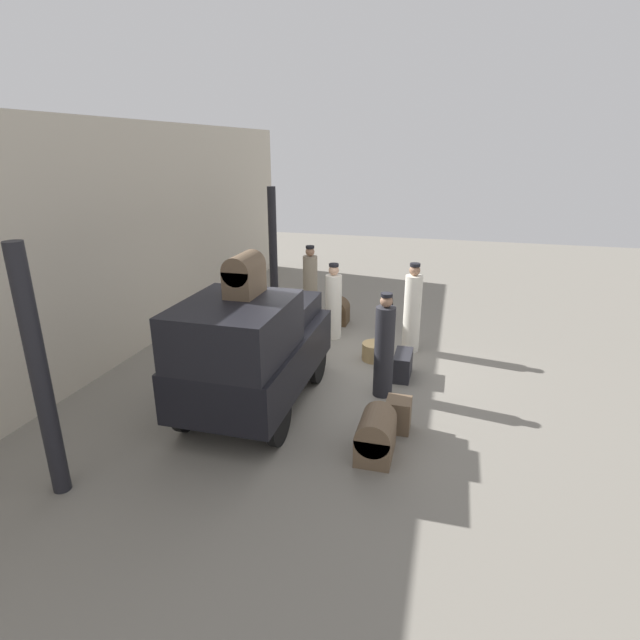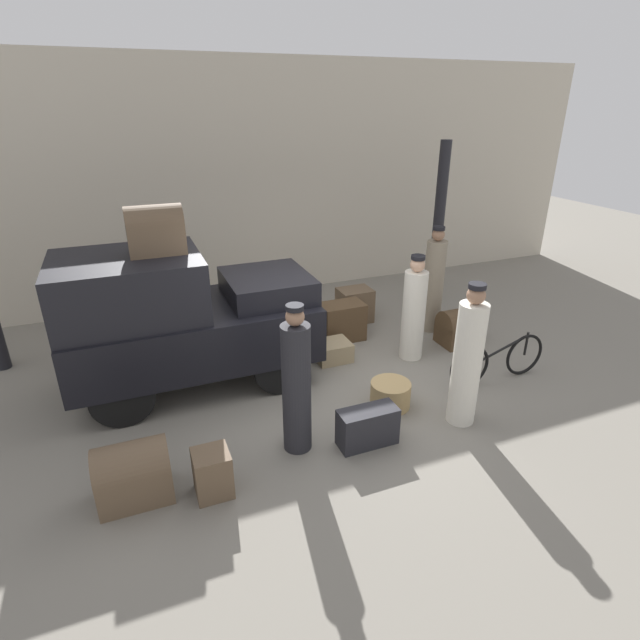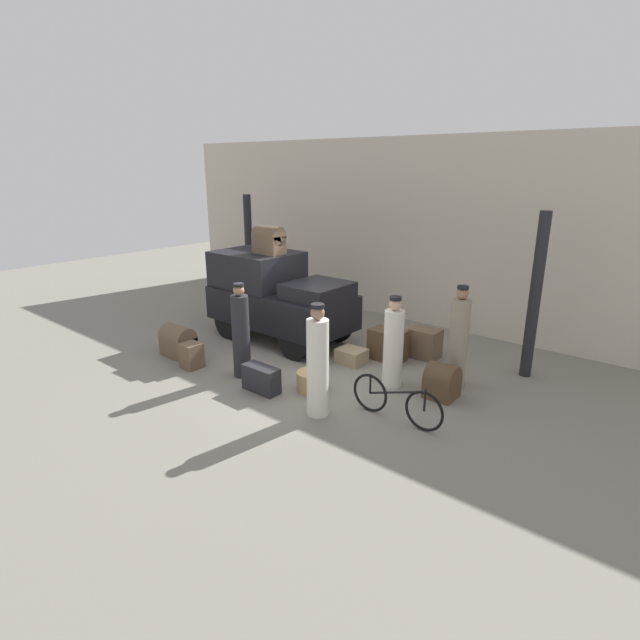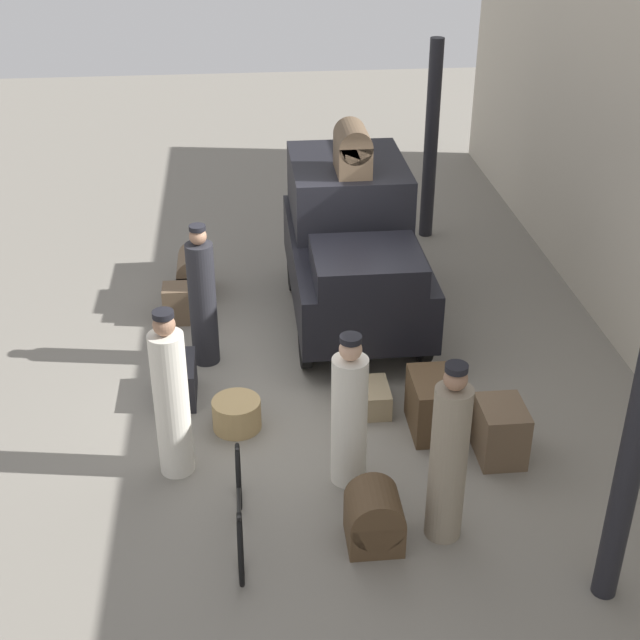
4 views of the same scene
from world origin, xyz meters
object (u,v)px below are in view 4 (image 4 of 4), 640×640
at_px(truck, 353,244).
at_px(suitcase_tan_flat, 432,405).
at_px(bicycle, 239,510).
at_px(trunk_barrel_dark, 195,273).
at_px(trunk_on_truck_roof, 353,148).
at_px(porter_carrying_trunk, 449,459).
at_px(suitcase_small_leather, 374,518).
at_px(porter_standing_middle, 171,400).
at_px(porter_with_bicycle, 203,300).
at_px(porter_lifting_near_truck, 349,416).
at_px(suitcase_black_upright, 500,431).
at_px(wicker_basket, 237,414).
at_px(trunk_wicker_pale, 368,398).
at_px(trunk_umber_medium, 177,303).
at_px(trunk_large_brown, 183,380).

xyz_separation_m(truck, suitcase_tan_flat, (2.65, 0.53, -0.73)).
bearing_deg(bicycle, trunk_barrel_dark, -174.01).
distance_m(bicycle, trunk_on_truck_roof, 4.98).
distance_m(porter_carrying_trunk, suitcase_small_leather, 0.87).
bearing_deg(bicycle, porter_standing_middle, -149.82).
bearing_deg(porter_with_bicycle, porter_lifting_near_truck, 31.01).
relative_size(porter_with_bicycle, suitcase_black_upright, 2.92).
bearing_deg(suitcase_small_leather, truck, 175.31).
xyz_separation_m(truck, porter_lifting_near_truck, (3.39, -0.47, -0.28)).
height_order(bicycle, porter_lifting_near_truck, porter_lifting_near_truck).
bearing_deg(porter_standing_middle, truck, 144.51).
bearing_deg(bicycle, suitcase_tan_flat, 125.44).
bearing_deg(porter_lifting_near_truck, suitcase_small_leather, 7.43).
bearing_deg(porter_lifting_near_truck, suitcase_tan_flat, 126.51).
relative_size(truck, porter_carrying_trunk, 1.79).
bearing_deg(trunk_on_truck_roof, wicker_basket, -31.36).
height_order(suitcase_black_upright, trunk_on_truck_roof, trunk_on_truck_roof).
relative_size(porter_lifting_near_truck, porter_with_bicycle, 0.93).
bearing_deg(trunk_barrel_dark, trunk_on_truck_roof, 72.76).
relative_size(suitcase_tan_flat, trunk_wicker_pale, 1.34).
height_order(wicker_basket, porter_with_bicycle, porter_with_bicycle).
bearing_deg(wicker_basket, trunk_on_truck_roof, 148.64).
height_order(porter_with_bicycle, trunk_umber_medium, porter_with_bicycle).
distance_m(porter_lifting_near_truck, porter_with_bicycle, 2.82).
bearing_deg(trunk_on_truck_roof, bicycle, -19.97).
bearing_deg(porter_with_bicycle, porter_carrying_trunk, 34.17).
xyz_separation_m(wicker_basket, suitcase_small_leather, (1.91, 1.22, 0.11)).
bearing_deg(porter_carrying_trunk, trunk_on_truck_roof, -176.10).
relative_size(bicycle, trunk_on_truck_roof, 2.36).
relative_size(suitcase_tan_flat, trunk_on_truck_roof, 1.06).
xyz_separation_m(wicker_basket, porter_standing_middle, (0.67, -0.62, 0.68)).
bearing_deg(suitcase_black_upright, porter_standing_middle, -91.76).
bearing_deg(trunk_umber_medium, trunk_barrel_dark, 163.63).
distance_m(porter_standing_middle, trunk_umber_medium, 3.21).
bearing_deg(bicycle, porter_lifting_near_truck, 124.44).
distance_m(porter_standing_middle, porter_carrying_trunk, 2.76).
height_order(porter_carrying_trunk, suitcase_small_leather, porter_carrying_trunk).
bearing_deg(truck, trunk_wicker_pale, -2.62).
bearing_deg(porter_carrying_trunk, trunk_barrel_dark, -154.79).
height_order(porter_lifting_near_truck, trunk_large_brown, porter_lifting_near_truck).
height_order(porter_lifting_near_truck, trunk_wicker_pale, porter_lifting_near_truck).
bearing_deg(suitcase_tan_flat, trunk_large_brown, -108.18).
xyz_separation_m(porter_lifting_near_truck, trunk_barrel_dark, (-4.22, -1.62, -0.44)).
bearing_deg(suitcase_black_upright, trunk_umber_medium, -133.38).
height_order(bicycle, suitcase_small_leather, bicycle).
distance_m(truck, porter_carrying_trunk, 4.28).
bearing_deg(trunk_umber_medium, trunk_on_truck_roof, 92.43).
bearing_deg(suitcase_small_leather, porter_standing_middle, -124.00).
bearing_deg(porter_lifting_near_truck, trunk_large_brown, -133.77).
distance_m(porter_with_bicycle, trunk_on_truck_roof, 2.66).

